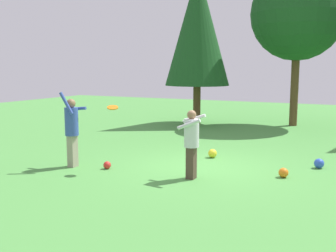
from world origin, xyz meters
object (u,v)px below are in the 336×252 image
object	(u,v)px
ball_yellow	(213,153)
tree_left	(198,28)
person_thrower	(72,126)
person_catcher	(191,139)
ball_orange	(283,173)
ball_red	(107,165)
tree_center	(298,14)
ball_blue	(319,163)
frisbee	(113,107)

from	to	relation	value
ball_yellow	tree_left	world-z (taller)	tree_left
person_thrower	person_catcher	size ratio (longest dim) A/B	1.22
ball_orange	ball_red	bearing A→B (deg)	-164.04
person_catcher	tree_left	xyz separation A→B (m)	(-3.35, 8.38, 3.31)
ball_orange	tree_left	world-z (taller)	tree_left
ball_yellow	ball_red	world-z (taller)	ball_yellow
ball_red	tree_left	size ratio (longest dim) A/B	0.03
ball_red	tree_center	world-z (taller)	tree_center
ball_yellow	tree_center	world-z (taller)	tree_center
ball_yellow	ball_orange	world-z (taller)	ball_yellow
tree_left	ball_red	bearing A→B (deg)	-82.62
tree_center	person_thrower	bearing A→B (deg)	-110.43
person_thrower	ball_yellow	bearing A→B (deg)	36.04
ball_red	ball_yellow	bearing A→B (deg)	51.06
ball_blue	tree_left	world-z (taller)	tree_left
ball_red	tree_center	xyz separation A→B (m)	(2.87, 9.98, 4.67)
ball_yellow	ball_red	distance (m)	3.07
person_catcher	tree_left	bearing A→B (deg)	-74.18
ball_blue	ball_orange	bearing A→B (deg)	-116.64
frisbee	ball_yellow	world-z (taller)	frisbee
ball_blue	tree_center	distance (m)	9.04
person_catcher	ball_yellow	xyz separation A→B (m)	(-0.32, 2.25, -0.81)
person_thrower	ball_blue	xyz separation A→B (m)	(5.69, 2.66, -0.92)
person_thrower	tree_left	world-z (taller)	tree_left
ball_yellow	ball_orange	bearing A→B (deg)	-28.80
person_catcher	ball_orange	distance (m)	2.30
person_thrower	ball_yellow	world-z (taller)	person_thrower
ball_red	ball_blue	xyz separation A→B (m)	(4.77, 2.46, 0.03)
ball_blue	tree_center	bearing A→B (deg)	104.21
ball_yellow	ball_blue	xyz separation A→B (m)	(2.84, 0.07, 0.00)
ball_yellow	tree_center	bearing A→B (deg)	82.97
ball_blue	tree_left	xyz separation A→B (m)	(-5.87, 6.06, 4.12)
frisbee	tree_center	size ratio (longest dim) A/B	0.05
frisbee	ball_orange	xyz separation A→B (m)	(3.88, 1.25, -1.46)
ball_yellow	tree_left	bearing A→B (deg)	116.34
ball_orange	tree_left	xyz separation A→B (m)	(-5.23, 7.34, 4.13)
person_catcher	ball_blue	xyz separation A→B (m)	(2.52, 2.32, -0.81)
frisbee	tree_center	world-z (taller)	tree_center
ball_orange	frisbee	bearing A→B (deg)	-162.09
tree_center	ball_orange	bearing A→B (deg)	-81.83
person_thrower	tree_center	size ratio (longest dim) A/B	0.29
person_catcher	ball_yellow	distance (m)	2.42
tree_left	person_catcher	bearing A→B (deg)	-68.22
frisbee	ball_orange	bearing A→B (deg)	17.91
tree_left	frisbee	bearing A→B (deg)	-81.03
ball_red	person_thrower	bearing A→B (deg)	-167.82
frisbee	tree_left	bearing A→B (deg)	98.97
ball_red	ball_blue	size ratio (longest dim) A/B	0.78
ball_orange	person_catcher	bearing A→B (deg)	-150.97
person_catcher	tree_center	xyz separation A→B (m)	(0.62, 9.84, 3.83)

